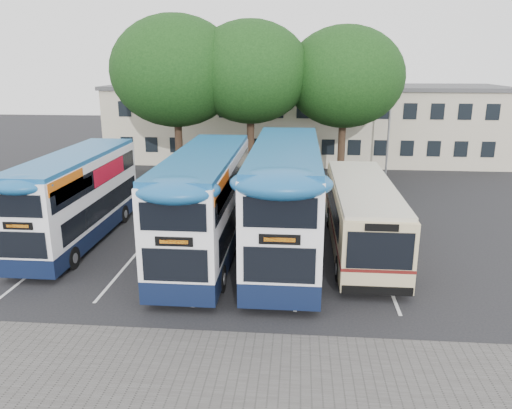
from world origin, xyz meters
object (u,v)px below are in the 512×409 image
Objects in this scene: tree_left at (176,71)px; bus_dd_left at (77,194)px; bus_dd_right at (285,196)px; tree_right at (345,77)px; bus_single at (362,212)px; tree_mid at (250,72)px; lamp_post at (390,107)px; bus_dd_mid at (205,200)px.

bus_dd_left is at bearing -100.18° from tree_left.
tree_right is at bearing 75.95° from bus_dd_right.
bus_single is (10.89, -11.40, -5.75)m from tree_left.
tree_mid is at bearing -170.88° from tree_right.
bus_dd_right is at bearing -165.31° from bus_single.
tree_mid is 1.03× the size of tree_right.
bus_dd_mid is (-10.14, -15.61, -2.61)m from lamp_post.
bus_dd_mid is at bearing -115.80° from tree_right.
lamp_post is at bearing 11.65° from tree_left.
lamp_post is 16.85m from bus_dd_right.
tree_right is 18.86m from bus_dd_left.
tree_left reaches higher than lamp_post.
bus_dd_mid is (6.21, -1.25, 0.21)m from bus_dd_left.
tree_left is 15.20m from bus_dd_right.
lamp_post is at bearing 25.31° from tree_right.
tree_left reaches higher than bus_dd_mid.
tree_right is at bearing 9.12° from tree_mid.
tree_mid is at bearing 59.78° from bus_dd_left.
bus_dd_left is 6.34m from bus_dd_mid.
lamp_post is 0.92× the size of bus_dd_left.
tree_right is at bearing 7.08° from tree_left.
tree_left is 11.03m from tree_right.
tree_right is 0.97× the size of bus_dd_mid.
bus_dd_right is at bearing -113.99° from lamp_post.
lamp_post is 15.13m from bus_single.
tree_left is at bearing 121.50° from bus_dd_right.
bus_dd_mid is 1.05× the size of bus_single.
tree_left is at bearing 108.20° from bus_dd_mid.
tree_mid is (-9.49, -2.57, 2.34)m from lamp_post.
tree_mid reaches higher than tree_right.
bus_dd_right is (-6.78, -15.24, -2.44)m from lamp_post.
bus_dd_left is at bearing -120.22° from tree_mid.
bus_dd_right is (3.37, 0.38, 0.17)m from bus_dd_mid.
tree_mid reaches higher than lamp_post.
bus_dd_left is (-2.05, -11.42, -5.23)m from tree_left.
tree_left is at bearing -168.35° from lamp_post.
tree_right is 13.85m from bus_single.
tree_right reaches higher than bus_single.
bus_single is (-0.05, -12.76, -5.37)m from tree_right.
bus_dd_mid is 0.94× the size of bus_dd_right.
tree_mid reaches higher than bus_single.
bus_dd_left is 12.95m from bus_single.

